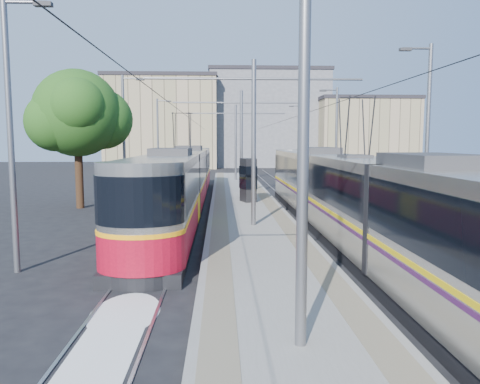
{
  "coord_description": "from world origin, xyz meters",
  "views": [
    {
      "loc": [
        -1.4,
        -11.91,
        3.89
      ],
      "look_at": [
        -0.53,
        9.25,
        1.6
      ],
      "focal_mm": 35.0,
      "sensor_mm": 36.0,
      "label": 1
    }
  ],
  "objects": [
    {
      "name": "tactile_strip_left",
      "position": [
        -1.45,
        17.0,
        0.3
      ],
      "size": [
        0.7,
        50.0,
        0.01
      ],
      "primitive_type": "cube",
      "color": "gray",
      "rests_on": "platform"
    },
    {
      "name": "tram_left",
      "position": [
        -3.6,
        15.12,
        1.71
      ],
      "size": [
        2.43,
        30.49,
        5.5
      ],
      "color": "black",
      "rests_on": "ground"
    },
    {
      "name": "rails",
      "position": [
        0.0,
        17.0,
        0.02
      ],
      "size": [
        8.71,
        70.0,
        0.03
      ],
      "color": "gray",
      "rests_on": "ground"
    },
    {
      "name": "tactile_strip_right",
      "position": [
        1.45,
        17.0,
        0.3
      ],
      "size": [
        0.7,
        50.0,
        0.01
      ],
      "primitive_type": "cube",
      "color": "gray",
      "rests_on": "platform"
    },
    {
      "name": "building_centre",
      "position": [
        6.0,
        64.0,
        7.44
      ],
      "size": [
        18.36,
        14.28,
        14.86
      ],
      "color": "gray",
      "rests_on": "ground"
    },
    {
      "name": "shelter",
      "position": [
        0.23,
        15.91,
        1.66
      ],
      "size": [
        1.05,
        1.34,
        2.59
      ],
      "rotation": [
        0.0,
        0.0,
        0.31
      ],
      "color": "black",
      "rests_on": "platform"
    },
    {
      "name": "ground",
      "position": [
        0.0,
        0.0,
        0.0
      ],
      "size": [
        160.0,
        160.0,
        0.0
      ],
      "primitive_type": "plane",
      "color": "black",
      "rests_on": "ground"
    },
    {
      "name": "platform",
      "position": [
        0.0,
        17.0,
        0.15
      ],
      "size": [
        4.0,
        50.0,
        0.3
      ],
      "primitive_type": "cube",
      "color": "gray",
      "rests_on": "ground"
    },
    {
      "name": "catenary",
      "position": [
        0.0,
        14.15,
        4.52
      ],
      "size": [
        9.2,
        70.0,
        7.0
      ],
      "color": "slate",
      "rests_on": "platform"
    },
    {
      "name": "tram_right",
      "position": [
        3.6,
        5.35,
        1.86
      ],
      "size": [
        2.43,
        31.9,
        5.5
      ],
      "color": "black",
      "rests_on": "ground"
    },
    {
      "name": "building_right",
      "position": [
        20.0,
        58.0,
        5.19
      ],
      "size": [
        14.28,
        10.2,
        10.37
      ],
      "color": "tan",
      "rests_on": "ground"
    },
    {
      "name": "track_arrow",
      "position": [
        -3.6,
        -3.0,
        0.01
      ],
      "size": [
        1.2,
        5.0,
        0.01
      ],
      "primitive_type": "cube",
      "color": "silver",
      "rests_on": "ground"
    },
    {
      "name": "tree",
      "position": [
        -9.34,
        15.88,
        5.42
      ],
      "size": [
        5.51,
        5.1,
        8.01
      ],
      "color": "#382314",
      "rests_on": "ground"
    },
    {
      "name": "street_lamps",
      "position": [
        -0.0,
        21.0,
        4.18
      ],
      "size": [
        15.18,
        38.22,
        8.0
      ],
      "color": "slate",
      "rests_on": "ground"
    },
    {
      "name": "building_left",
      "position": [
        -10.0,
        60.0,
        6.76
      ],
      "size": [
        16.32,
        12.24,
        13.49
      ],
      "color": "tan",
      "rests_on": "ground"
    }
  ]
}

